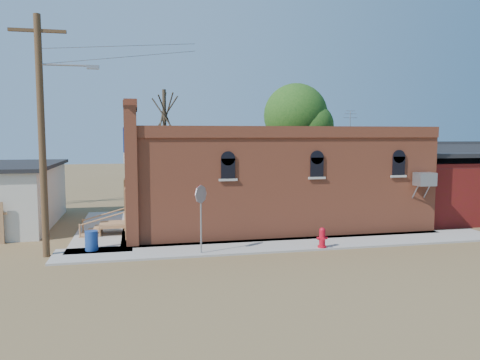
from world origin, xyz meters
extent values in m
plane|color=brown|center=(0.00, 0.00, 0.00)|extent=(120.00, 120.00, 0.00)
cube|color=#9E9991|center=(1.50, 0.90, 0.04)|extent=(19.00, 2.20, 0.08)
cube|color=#9E9991|center=(-6.30, 6.00, 0.04)|extent=(2.60, 10.00, 0.08)
cube|color=#BD5A39|center=(2.00, 5.50, 2.25)|extent=(14.00, 7.00, 4.50)
cube|color=black|center=(2.00, 5.50, 4.55)|extent=(13.80, 6.80, 0.12)
cube|color=#BD5A39|center=(-5.00, 5.50, 2.90)|extent=(0.50, 7.40, 5.80)
cube|color=navy|center=(-5.30, 4.30, 4.00)|extent=(0.08, 1.10, 1.56)
cube|color=gray|center=(8.10, 1.55, 2.60)|extent=(0.85, 0.65, 0.60)
cube|color=#59160F|center=(11.50, 5.50, 1.60)|extent=(5.00, 6.00, 3.20)
cylinder|color=#44311B|center=(-8.20, 1.20, 4.50)|extent=(0.26, 0.26, 9.00)
cube|color=#44311B|center=(-8.20, 1.20, 8.40)|extent=(2.00, 0.12, 0.12)
cylinder|color=gray|center=(-7.30, 1.20, 7.20)|extent=(1.80, 0.08, 0.08)
cube|color=gray|center=(-6.30, 1.20, 7.15)|extent=(0.45, 0.22, 0.14)
cylinder|color=#483929|center=(-3.00, 13.00, 3.75)|extent=(0.24, 0.24, 7.50)
cylinder|color=#483929|center=(6.00, 13.50, 3.15)|extent=(0.28, 0.28, 6.30)
sphere|color=#1B4814|center=(6.00, 13.50, 5.95)|extent=(4.40, 4.40, 4.40)
cylinder|color=red|center=(2.49, 0.00, 0.11)|extent=(0.44, 0.44, 0.07)
cylinder|color=red|center=(2.49, 0.00, 0.45)|extent=(0.30, 0.30, 0.62)
sphere|color=red|center=(2.49, 0.00, 0.77)|extent=(0.25, 0.25, 0.25)
cylinder|color=red|center=(2.49, -0.16, 0.46)|extent=(0.14, 0.16, 0.11)
cylinder|color=red|center=(2.34, 0.00, 0.46)|extent=(0.16, 0.14, 0.11)
cylinder|color=red|center=(2.65, 0.00, 0.46)|extent=(0.16, 0.14, 0.11)
cylinder|color=gray|center=(-2.41, 0.18, 1.28)|extent=(0.09, 0.09, 2.40)
cylinder|color=gray|center=(-2.41, 0.15, 2.37)|extent=(0.52, 0.55, 0.72)
cylinder|color=#BA0A1B|center=(-2.41, 0.20, 2.37)|extent=(0.52, 0.55, 0.72)
cylinder|color=navy|center=(-6.58, 1.50, 0.47)|extent=(0.54, 0.54, 0.78)
camera|label=1|loc=(-4.74, -17.42, 4.63)|focal=35.00mm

